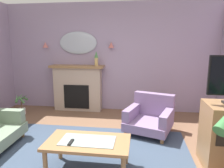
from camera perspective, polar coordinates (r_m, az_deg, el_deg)
wall_back at (r=5.28m, az=-0.83°, el=7.34°), size 6.28×0.10×2.69m
patterned_rug at (r=3.26m, az=-7.85°, el=-20.15°), size 3.20×2.40×0.01m
fireplace at (r=5.34m, az=-9.43°, el=-1.16°), size 1.36×0.36×1.16m
mantel_vase_centre at (r=5.08m, az=-4.37°, el=7.23°), size 0.10×0.10×0.35m
wall_mirror at (r=5.36m, az=-9.37°, el=11.15°), size 0.96×0.06×0.56m
wall_sconce_left at (r=5.62m, az=-17.95°, el=10.25°), size 0.14×0.14×0.14m
wall_sconce_right at (r=5.13m, az=-0.24°, el=10.75°), size 0.14×0.14×0.14m
coffee_table at (r=2.85m, az=-6.69°, el=-16.33°), size 1.10×0.60×0.45m
tv_remote at (r=2.79m, az=-11.31°, el=-15.56°), size 0.04×0.16×0.02m
armchair_near_fireplace at (r=4.13m, az=10.54°, el=-8.72°), size 1.02×1.03×0.71m
potted_plant_small_fern at (r=5.47m, az=-23.75°, el=-5.15°), size 0.31×0.32×0.52m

